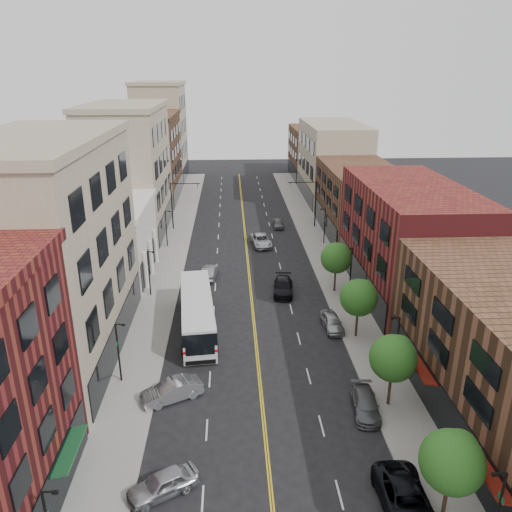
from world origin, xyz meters
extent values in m
plane|color=black|center=(0.00, 0.00, 0.00)|extent=(220.00, 220.00, 0.00)
cube|color=gray|center=(-10.00, 35.00, 0.07)|extent=(4.00, 110.00, 0.15)
cube|color=gray|center=(10.00, 35.00, 0.07)|extent=(4.00, 110.00, 0.15)
cube|color=gray|center=(-17.00, 13.00, 9.00)|extent=(10.00, 22.00, 18.00)
cube|color=silver|center=(-17.00, 31.00, 4.00)|extent=(10.00, 14.00, 8.00)
cube|color=gray|center=(-17.00, 48.00, 9.00)|extent=(10.00, 20.00, 18.00)
cube|color=#543621|center=(-17.00, 68.00, 7.50)|extent=(10.00, 20.00, 15.00)
cube|color=gray|center=(-17.00, 86.00, 10.00)|extent=(10.00, 16.00, 20.00)
cube|color=maroon|center=(17.00, 24.00, 6.00)|extent=(10.00, 22.00, 12.00)
cube|color=#543621|center=(17.00, 45.00, 5.00)|extent=(10.00, 20.00, 10.00)
cube|color=gray|center=(17.00, 66.00, 7.00)|extent=(10.00, 22.00, 14.00)
cube|color=#543621|center=(17.00, 86.00, 5.50)|extent=(10.00, 18.00, 11.00)
cylinder|color=black|center=(9.30, -6.00, 1.40)|extent=(0.22, 0.22, 2.50)
sphere|color=#215217|center=(9.30, -6.00, 4.04)|extent=(3.40, 3.40, 3.40)
sphere|color=#215217|center=(9.80, -5.60, 4.55)|extent=(2.04, 2.04, 2.04)
cylinder|color=black|center=(9.30, 4.00, 1.40)|extent=(0.22, 0.22, 2.50)
sphere|color=#215217|center=(9.30, 4.00, 4.04)|extent=(3.40, 3.40, 3.40)
sphere|color=#215217|center=(9.80, 4.40, 4.55)|extent=(2.04, 2.04, 2.04)
cylinder|color=black|center=(9.30, 14.00, 1.40)|extent=(0.22, 0.22, 2.50)
sphere|color=#215217|center=(9.30, 14.00, 4.04)|extent=(3.40, 3.40, 3.40)
sphere|color=#215217|center=(9.80, 14.40, 4.55)|extent=(2.04, 2.04, 2.04)
cylinder|color=black|center=(9.30, 24.00, 1.40)|extent=(0.22, 0.22, 2.50)
sphere|color=#215217|center=(9.30, 24.00, 4.04)|extent=(3.40, 3.40, 3.40)
sphere|color=#215217|center=(9.80, 24.40, 4.55)|extent=(2.04, 2.04, 2.04)
cylinder|color=black|center=(-10.65, -8.00, 5.15)|extent=(0.70, 0.10, 0.10)
cube|color=black|center=(-10.40, -8.00, 5.10)|extent=(0.28, 0.14, 0.14)
cylinder|color=black|center=(-11.00, 8.00, 2.65)|extent=(0.14, 0.14, 5.00)
cylinder|color=black|center=(-10.65, 8.00, 5.15)|extent=(0.70, 0.10, 0.10)
cube|color=black|center=(-10.40, 8.00, 5.10)|extent=(0.28, 0.14, 0.14)
cube|color=#19592D|center=(-11.00, 8.00, 3.55)|extent=(0.04, 0.55, 0.35)
cylinder|color=black|center=(-11.00, 24.00, 2.65)|extent=(0.14, 0.14, 5.00)
cylinder|color=black|center=(-10.65, 24.00, 5.15)|extent=(0.70, 0.10, 0.10)
cube|color=black|center=(-10.40, 24.00, 5.10)|extent=(0.28, 0.14, 0.14)
cube|color=#19592D|center=(-11.00, 24.00, 3.55)|extent=(0.04, 0.55, 0.35)
cylinder|color=black|center=(-11.00, 40.00, 2.65)|extent=(0.14, 0.14, 5.00)
cylinder|color=black|center=(-10.65, 40.00, 5.15)|extent=(0.70, 0.10, 0.10)
cube|color=black|center=(-10.40, 40.00, 5.10)|extent=(0.28, 0.14, 0.14)
cube|color=#19592D|center=(-11.00, 40.00, 3.55)|extent=(0.04, 0.55, 0.35)
cylinder|color=black|center=(11.00, -8.00, 2.65)|extent=(0.14, 0.14, 5.00)
cylinder|color=black|center=(10.65, -8.00, 5.15)|extent=(0.70, 0.10, 0.10)
cube|color=black|center=(10.40, -8.00, 5.10)|extent=(0.28, 0.14, 0.14)
cube|color=#19592D|center=(11.00, -8.00, 3.55)|extent=(0.04, 0.55, 0.35)
cylinder|color=black|center=(11.00, 8.00, 2.65)|extent=(0.14, 0.14, 5.00)
cylinder|color=black|center=(10.65, 8.00, 5.15)|extent=(0.70, 0.10, 0.10)
cube|color=black|center=(10.40, 8.00, 5.10)|extent=(0.28, 0.14, 0.14)
cube|color=#19592D|center=(11.00, 8.00, 3.55)|extent=(0.04, 0.55, 0.35)
cylinder|color=black|center=(11.00, 24.00, 2.65)|extent=(0.14, 0.14, 5.00)
cylinder|color=black|center=(10.65, 24.00, 5.15)|extent=(0.70, 0.10, 0.10)
cube|color=black|center=(10.40, 24.00, 5.10)|extent=(0.28, 0.14, 0.14)
cube|color=#19592D|center=(11.00, 24.00, 3.55)|extent=(0.04, 0.55, 0.35)
cylinder|color=black|center=(11.00, 40.00, 2.65)|extent=(0.14, 0.14, 5.00)
cylinder|color=black|center=(10.65, 40.00, 5.15)|extent=(0.70, 0.10, 0.10)
cube|color=black|center=(10.40, 40.00, 5.10)|extent=(0.28, 0.14, 0.14)
cube|color=#19592D|center=(11.00, 40.00, 3.55)|extent=(0.04, 0.55, 0.35)
cylinder|color=black|center=(-11.00, 48.00, 3.75)|extent=(0.18, 0.18, 7.20)
cylinder|color=black|center=(-8.80, 48.00, 7.15)|extent=(4.40, 0.12, 0.12)
imported|color=black|center=(-7.00, 48.00, 6.75)|extent=(0.15, 0.18, 0.90)
cylinder|color=black|center=(11.00, 48.00, 3.75)|extent=(0.18, 0.18, 7.20)
cylinder|color=black|center=(8.80, 48.00, 7.15)|extent=(4.40, 0.12, 0.12)
imported|color=black|center=(7.00, 48.00, 6.75)|extent=(0.15, 0.18, 0.90)
cube|color=silver|center=(-5.42, 16.24, 1.80)|extent=(4.08, 13.29, 3.16)
cube|color=black|center=(-5.42, 16.24, 2.56)|extent=(4.12, 13.34, 1.14)
cube|color=#B60D0D|center=(-5.42, 16.24, 1.47)|extent=(4.12, 13.34, 0.24)
cube|color=black|center=(-4.79, 9.71, 2.07)|extent=(2.39, 0.29, 1.74)
cylinder|color=black|center=(-6.43, 11.76, 0.52)|extent=(0.40, 1.07, 1.05)
cylinder|color=black|center=(-3.56, 12.04, 0.52)|extent=(0.40, 1.07, 1.05)
cylinder|color=black|center=(-7.27, 20.44, 0.52)|extent=(0.40, 1.07, 1.05)
cylinder|color=black|center=(-4.40, 20.71, 0.52)|extent=(0.40, 1.07, 1.05)
imported|color=#A4A5AC|center=(-6.32, -3.37, 0.72)|extent=(4.51, 3.50, 1.43)
imported|color=#AFB1B7|center=(-6.73, 5.55, 0.76)|extent=(4.88, 3.45, 1.53)
imported|color=black|center=(7.40, -5.48, 0.81)|extent=(2.72, 5.85, 1.62)
imported|color=#535358|center=(7.40, 3.36, 0.65)|extent=(2.24, 4.62, 1.30)
imported|color=#A4A6AB|center=(7.40, 15.72, 0.71)|extent=(1.96, 4.29, 1.43)
imported|color=#535358|center=(-4.72, 28.69, 0.74)|extent=(2.15, 4.66, 1.48)
imported|color=black|center=(3.57, 24.00, 0.75)|extent=(2.63, 5.33, 1.49)
imported|color=#B9BBC1|center=(2.08, 39.84, 0.76)|extent=(3.25, 5.77, 1.52)
imported|color=#525257|center=(5.25, 48.06, 0.65)|extent=(1.56, 3.84, 1.31)
camera|label=1|loc=(-2.05, -26.08, 23.45)|focal=35.00mm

